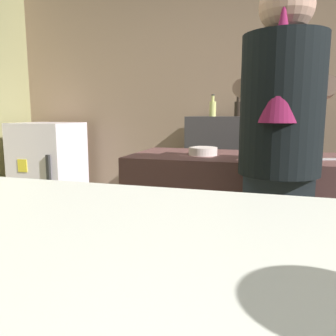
{
  "coord_description": "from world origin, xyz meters",
  "views": [
    {
      "loc": [
        0.08,
        -1.19,
        1.13
      ],
      "look_at": [
        -0.05,
        -0.75,
        1.06
      ],
      "focal_mm": 36.73,
      "sensor_mm": 36.0,
      "label": 1
    }
  ],
  "objects_px": {
    "bartender": "(279,153)",
    "chefs_knife": "(334,159)",
    "mini_fridge": "(49,174)",
    "mixing_bowl": "(203,151)",
    "bottle_soy": "(257,108)",
    "bottle_olive_oil": "(238,108)",
    "bottle_vinegar": "(213,108)"
  },
  "relations": [
    {
      "from": "bartender",
      "to": "bottle_olive_oil",
      "type": "distance_m",
      "value": 1.72
    },
    {
      "from": "mini_fridge",
      "to": "mixing_bowl",
      "type": "relative_size",
      "value": 6.33
    },
    {
      "from": "chefs_knife",
      "to": "bottle_soy",
      "type": "distance_m",
      "value": 1.2
    },
    {
      "from": "chefs_knife",
      "to": "bottle_olive_oil",
      "type": "relative_size",
      "value": 1.25
    },
    {
      "from": "mixing_bowl",
      "to": "bottle_olive_oil",
      "type": "relative_size",
      "value": 0.85
    },
    {
      "from": "bottle_olive_oil",
      "to": "mixing_bowl",
      "type": "bearing_deg",
      "value": -93.2
    },
    {
      "from": "mini_fridge",
      "to": "bottle_olive_oil",
      "type": "height_order",
      "value": "bottle_olive_oil"
    },
    {
      "from": "mini_fridge",
      "to": "bottle_soy",
      "type": "relative_size",
      "value": 5.78
    },
    {
      "from": "mini_fridge",
      "to": "bartender",
      "type": "distance_m",
      "value": 2.63
    },
    {
      "from": "mini_fridge",
      "to": "mixing_bowl",
      "type": "distance_m",
      "value": 2.07
    },
    {
      "from": "bartender",
      "to": "chefs_knife",
      "type": "xyz_separation_m",
      "value": [
        0.28,
        0.41,
        -0.07
      ]
    },
    {
      "from": "chefs_knife",
      "to": "bottle_soy",
      "type": "height_order",
      "value": "bottle_soy"
    },
    {
      "from": "bottle_olive_oil",
      "to": "mini_fridge",
      "type": "bearing_deg",
      "value": -171.96
    },
    {
      "from": "bartender",
      "to": "bottle_vinegar",
      "type": "height_order",
      "value": "bartender"
    },
    {
      "from": "chefs_knife",
      "to": "mini_fridge",
      "type": "bearing_deg",
      "value": 137.78
    },
    {
      "from": "mini_fridge",
      "to": "mixing_bowl",
      "type": "xyz_separation_m",
      "value": [
        1.77,
        -1.0,
        0.4
      ]
    },
    {
      "from": "bottle_vinegar",
      "to": "bottle_olive_oil",
      "type": "distance_m",
      "value": 0.23
    },
    {
      "from": "bottle_olive_oil",
      "to": "bottle_vinegar",
      "type": "bearing_deg",
      "value": -154.16
    },
    {
      "from": "chefs_knife",
      "to": "bottle_vinegar",
      "type": "height_order",
      "value": "bottle_vinegar"
    },
    {
      "from": "bottle_vinegar",
      "to": "bartender",
      "type": "bearing_deg",
      "value": -70.81
    },
    {
      "from": "bottle_soy",
      "to": "mini_fridge",
      "type": "bearing_deg",
      "value": -177.92
    },
    {
      "from": "chefs_knife",
      "to": "bottle_vinegar",
      "type": "bearing_deg",
      "value": 105.47
    },
    {
      "from": "bottle_olive_oil",
      "to": "chefs_knife",
      "type": "bearing_deg",
      "value": -64.09
    },
    {
      "from": "mini_fridge",
      "to": "chefs_knife",
      "type": "relative_size",
      "value": 4.32
    },
    {
      "from": "bartender",
      "to": "bottle_soy",
      "type": "relative_size",
      "value": 9.28
    },
    {
      "from": "chefs_knife",
      "to": "bottle_vinegar",
      "type": "distance_m",
      "value": 1.46
    },
    {
      "from": "bartender",
      "to": "bottle_soy",
      "type": "distance_m",
      "value": 1.51
    },
    {
      "from": "bartender",
      "to": "chefs_knife",
      "type": "relative_size",
      "value": 6.93
    },
    {
      "from": "mini_fridge",
      "to": "bottle_olive_oil",
      "type": "bearing_deg",
      "value": 8.04
    },
    {
      "from": "mini_fridge",
      "to": "bartender",
      "type": "bearing_deg",
      "value": -33.03
    },
    {
      "from": "bottle_olive_oil",
      "to": "bottle_soy",
      "type": "xyz_separation_m",
      "value": [
        0.18,
        -0.19,
        -0.01
      ]
    },
    {
      "from": "mini_fridge",
      "to": "bottle_soy",
      "type": "height_order",
      "value": "bottle_soy"
    }
  ]
}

